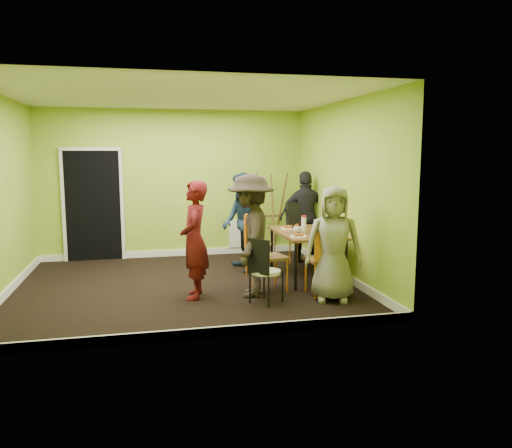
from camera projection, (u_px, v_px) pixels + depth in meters
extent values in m
plane|color=black|center=(186.00, 285.00, 7.55)|extent=(5.00, 5.00, 0.00)
cube|color=#91B42E|center=(174.00, 184.00, 9.53)|extent=(5.00, 0.04, 2.80)
cube|color=#91B42E|center=(201.00, 210.00, 5.18)|extent=(5.00, 0.04, 2.80)
cube|color=#91B42E|center=(0.00, 196.00, 6.81)|extent=(0.04, 4.50, 2.80)
cube|color=#91B42E|center=(343.00, 190.00, 7.90)|extent=(0.04, 4.50, 2.80)
cube|color=white|center=(182.00, 96.00, 7.16)|extent=(5.00, 4.50, 0.04)
cube|color=black|center=(93.00, 206.00, 9.23)|extent=(1.00, 0.05, 2.04)
cube|color=white|center=(242.00, 233.00, 9.93)|extent=(0.50, 0.04, 0.55)
cylinder|color=black|center=(296.00, 267.00, 7.23)|extent=(0.04, 0.04, 0.71)
cylinder|color=black|center=(346.00, 264.00, 7.40)|extent=(0.04, 0.04, 0.71)
cylinder|color=black|center=(272.00, 249.00, 8.56)|extent=(0.04, 0.04, 0.71)
cylinder|color=black|center=(315.00, 247.00, 8.73)|extent=(0.04, 0.04, 0.71)
cube|color=brown|center=(306.00, 233.00, 7.93)|extent=(0.90, 1.50, 0.04)
cylinder|color=orange|center=(249.00, 257.00, 8.48)|extent=(0.03, 0.03, 0.46)
cylinder|color=orange|center=(246.00, 262.00, 8.14)|extent=(0.03, 0.03, 0.46)
cylinder|color=orange|center=(269.00, 258.00, 8.44)|extent=(0.03, 0.03, 0.46)
cylinder|color=orange|center=(268.00, 262.00, 8.10)|extent=(0.03, 0.03, 0.46)
cube|color=brown|center=(258.00, 246.00, 8.26)|extent=(0.52, 0.52, 0.04)
cube|color=orange|center=(247.00, 229.00, 8.24)|extent=(0.16, 0.38, 0.51)
cylinder|color=orange|center=(253.00, 272.00, 7.35)|extent=(0.03, 0.03, 0.49)
cylinder|color=orange|center=(264.00, 278.00, 7.02)|extent=(0.03, 0.03, 0.49)
cylinder|color=orange|center=(275.00, 270.00, 7.51)|extent=(0.03, 0.03, 0.49)
cylinder|color=orange|center=(287.00, 275.00, 7.18)|extent=(0.03, 0.03, 0.49)
cube|color=brown|center=(270.00, 257.00, 7.23)|extent=(0.52, 0.52, 0.04)
cube|color=orange|center=(257.00, 238.00, 7.10)|extent=(0.12, 0.41, 0.54)
cylinder|color=orange|center=(309.00, 249.00, 9.11)|extent=(0.03, 0.03, 0.49)
cylinder|color=orange|center=(290.00, 250.00, 9.01)|extent=(0.03, 0.03, 0.49)
cylinder|color=orange|center=(317.00, 253.00, 8.76)|extent=(0.03, 0.03, 0.49)
cylinder|color=orange|center=(297.00, 254.00, 8.66)|extent=(0.03, 0.03, 0.49)
cube|color=brown|center=(303.00, 238.00, 8.85)|extent=(0.46, 0.46, 0.04)
cube|color=orange|center=(299.00, 221.00, 9.01)|extent=(0.41, 0.06, 0.54)
cylinder|color=orange|center=(315.00, 281.00, 6.83)|extent=(0.03, 0.03, 0.50)
cylinder|color=orange|center=(341.00, 279.00, 6.92)|extent=(0.03, 0.03, 0.50)
cylinder|color=orange|center=(306.00, 274.00, 7.19)|extent=(0.03, 0.03, 0.50)
cylinder|color=orange|center=(330.00, 273.00, 7.29)|extent=(0.03, 0.03, 0.50)
cube|color=brown|center=(323.00, 259.00, 7.02)|extent=(0.46, 0.46, 0.04)
cube|color=orange|center=(330.00, 241.00, 6.77)|extent=(0.43, 0.04, 0.56)
cylinder|color=black|center=(250.00, 288.00, 6.63)|extent=(0.02, 0.02, 0.41)
cylinder|color=black|center=(269.00, 292.00, 6.44)|extent=(0.02, 0.02, 0.41)
cylinder|color=black|center=(264.00, 283.00, 6.87)|extent=(0.02, 0.02, 0.41)
cylinder|color=black|center=(283.00, 287.00, 6.68)|extent=(0.02, 0.02, 0.41)
cylinder|color=white|center=(266.00, 272.00, 6.63)|extent=(0.39, 0.39, 0.05)
cube|color=black|center=(258.00, 256.00, 6.46)|extent=(0.24, 0.29, 0.46)
cylinder|color=brown|center=(260.00, 214.00, 9.82)|extent=(0.23, 0.38, 1.62)
cylinder|color=brown|center=(280.00, 213.00, 9.91)|extent=(0.23, 0.38, 1.62)
cylinder|color=brown|center=(273.00, 215.00, 9.64)|extent=(0.03, 0.37, 1.58)
cube|color=brown|center=(271.00, 216.00, 9.83)|extent=(0.43, 0.04, 0.04)
cylinder|color=white|center=(288.00, 228.00, 8.22)|extent=(0.26, 0.26, 0.01)
cylinder|color=white|center=(298.00, 236.00, 7.42)|extent=(0.25, 0.25, 0.01)
cylinder|color=white|center=(299.00, 227.00, 8.40)|extent=(0.25, 0.25, 0.01)
cylinder|color=white|center=(321.00, 236.00, 7.48)|extent=(0.24, 0.24, 0.01)
cylinder|color=white|center=(323.00, 229.00, 8.11)|extent=(0.23, 0.23, 0.01)
cylinder|color=white|center=(323.00, 233.00, 7.74)|extent=(0.23, 0.23, 0.01)
cylinder|color=white|center=(304.00, 225.00, 7.84)|extent=(0.08, 0.08, 0.24)
cylinder|color=#1734B3|center=(331.00, 227.00, 7.70)|extent=(0.08, 0.08, 0.22)
cylinder|color=orange|center=(295.00, 228.00, 8.04)|extent=(0.03, 0.03, 0.09)
cylinder|color=black|center=(294.00, 226.00, 8.13)|extent=(0.06, 0.06, 0.10)
cylinder|color=black|center=(300.00, 225.00, 8.37)|extent=(0.07, 0.07, 0.09)
cylinder|color=black|center=(321.00, 232.00, 7.53)|extent=(0.06, 0.06, 0.10)
imported|color=white|center=(297.00, 230.00, 7.78)|extent=(0.13, 0.13, 0.10)
imported|color=white|center=(317.00, 229.00, 7.95)|extent=(0.09, 0.09, 0.09)
imported|color=#550E11|center=(194.00, 240.00, 6.82)|extent=(0.47, 0.64, 1.62)
imported|color=#152636|center=(242.00, 222.00, 8.38)|extent=(0.73, 0.88, 1.67)
imported|color=black|center=(251.00, 235.00, 6.92)|extent=(0.93, 1.25, 1.71)
imported|color=black|center=(306.00, 217.00, 9.11)|extent=(1.00, 0.48, 1.66)
imported|color=gray|center=(333.00, 244.00, 6.69)|extent=(0.87, 0.70, 1.56)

